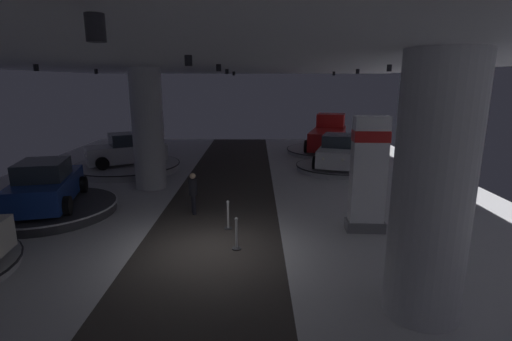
# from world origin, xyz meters

# --- Properties ---
(ground) EXTENTS (24.00, 44.00, 0.06)m
(ground) POSITION_xyz_m (0.00, 0.00, -0.02)
(ground) COLOR silver
(ceiling_with_spotlights) EXTENTS (24.00, 44.00, 0.39)m
(ceiling_with_spotlights) POSITION_xyz_m (0.00, -0.00, 5.55)
(ceiling_with_spotlights) COLOR silver
(column_left) EXTENTS (1.41, 1.41, 5.50)m
(column_left) POSITION_xyz_m (-3.54, 6.84, 2.75)
(column_left) COLOR silver
(column_left) RESTS_ON ground
(column_right) EXTENTS (1.57, 1.57, 5.50)m
(column_right) POSITION_xyz_m (4.96, -3.05, 2.75)
(column_right) COLOR silver
(column_right) RESTS_ON ground
(brand_sign_pylon) EXTENTS (1.30, 0.71, 3.83)m
(brand_sign_pylon) POSITION_xyz_m (5.04, 1.55, 1.99)
(brand_sign_pylon) COLOR slate
(brand_sign_pylon) RESTS_ON ground
(display_platform_mid_left) EXTENTS (4.90, 4.90, 0.37)m
(display_platform_mid_left) POSITION_xyz_m (-6.43, 3.19, 0.20)
(display_platform_mid_left) COLOR #333338
(display_platform_mid_left) RESTS_ON ground
(display_car_mid_left) EXTENTS (2.98, 4.50, 1.71)m
(display_car_mid_left) POSITION_xyz_m (-6.43, 3.16, 1.13)
(display_car_mid_left) COLOR navy
(display_car_mid_left) RESTS_ON display_platform_mid_left
(display_platform_deep_right) EXTENTS (5.68, 5.68, 0.29)m
(display_platform_deep_right) POSITION_xyz_m (6.38, 15.70, 0.16)
(display_platform_deep_right) COLOR #B7B7BC
(display_platform_deep_right) RESTS_ON ground
(pickup_truck_deep_right) EXTENTS (3.80, 5.68, 2.30)m
(pickup_truck_deep_right) POSITION_xyz_m (6.47, 16.01, 1.22)
(pickup_truck_deep_right) COLOR red
(pickup_truck_deep_right) RESTS_ON display_platform_deep_right
(display_platform_far_right) EXTENTS (4.54, 4.54, 0.30)m
(display_platform_far_right) POSITION_xyz_m (5.93, 10.44, 0.17)
(display_platform_far_right) COLOR #B7B7BC
(display_platform_far_right) RESTS_ON ground
(display_car_far_right) EXTENTS (3.18, 4.55, 1.71)m
(display_car_far_right) POSITION_xyz_m (5.94, 10.47, 1.06)
(display_car_far_right) COLOR silver
(display_car_far_right) RESTS_ON display_platform_far_right
(display_platform_far_left) EXTENTS (5.81, 5.81, 0.38)m
(display_platform_far_left) POSITION_xyz_m (-5.85, 10.40, 0.21)
(display_platform_far_left) COLOR #B7B7BC
(display_platform_far_left) RESTS_ON ground
(display_car_far_left) EXTENTS (4.54, 3.68, 1.71)m
(display_car_far_left) POSITION_xyz_m (-5.83, 10.42, 1.14)
(display_car_far_left) COLOR silver
(display_car_far_left) RESTS_ON display_platform_far_left
(visitor_walking_near) EXTENTS (0.32, 0.32, 1.59)m
(visitor_walking_near) POSITION_xyz_m (-0.96, 3.18, 0.91)
(visitor_walking_near) COLOR black
(visitor_walking_near) RESTS_ON ground
(stanchion_a) EXTENTS (0.28, 0.28, 1.01)m
(stanchion_a) POSITION_xyz_m (0.44, 1.70, 0.37)
(stanchion_a) COLOR #333338
(stanchion_a) RESTS_ON ground
(stanchion_b) EXTENTS (0.28, 0.28, 1.01)m
(stanchion_b) POSITION_xyz_m (0.81, 0.08, 0.37)
(stanchion_b) COLOR #333338
(stanchion_b) RESTS_ON ground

